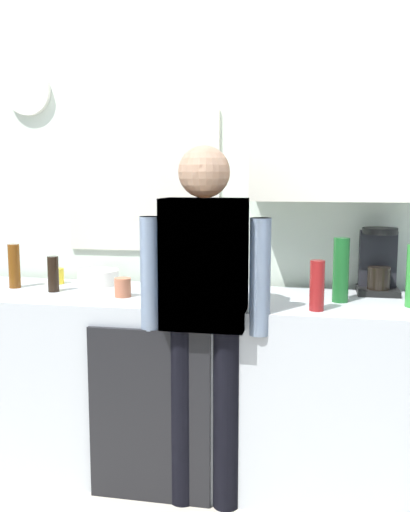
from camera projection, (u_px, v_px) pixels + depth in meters
The scene contains 15 objects.
ground_plane at pixel (204, 503), 2.60m from camera, with size 8.00×8.00×0.00m, color beige.
kitchen_counter at pixel (216, 385), 2.83m from camera, with size 2.82×0.64×0.89m, color #B2B7BC.
dishwasher_panel at pixel (149, 417), 2.56m from camera, with size 0.56×0.02×0.80m, color black.
back_wall_assembly at pixel (241, 198), 3.08m from camera, with size 4.42×0.42×2.60m.
coffee_maker at pixel (378, 264), 2.84m from camera, with size 0.20×0.20×0.33m.
bottle_amber_beer at pixel (14, 266), 2.98m from camera, with size 0.06×0.06×0.23m, color brown.
bottle_dark_sauce at pixel (53, 274), 2.88m from camera, with size 0.06×0.06×0.18m, color black.
bottle_red_vinegar at pixel (317, 286), 2.47m from camera, with size 0.06×0.06×0.22m, color maroon.
bottle_green_wine at pixel (341, 270), 2.64m from camera, with size 0.07×0.07×0.30m, color #195923.
cup_terracotta_mug at pixel (123, 287), 2.76m from camera, with size 0.08×0.08×0.09m, color #B26647.
cup_yellow_cup at pixel (57, 276), 3.11m from camera, with size 0.07×0.07×0.09m, color yellow.
mixing_bowl at pixel (98, 277), 3.08m from camera, with size 0.22×0.22×0.08m, color white.
potted_plant at pixel (215, 271), 2.73m from camera, with size 0.15×0.15×0.23m.
person_at_sink at pixel (204, 298), 2.47m from camera, with size 0.57×0.22×1.60m.
person_guest at pixel (204, 298), 2.47m from camera, with size 0.57×0.22×1.60m.
Camera 1 is at (0.47, -2.38, 1.46)m, focal length 40.06 mm.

